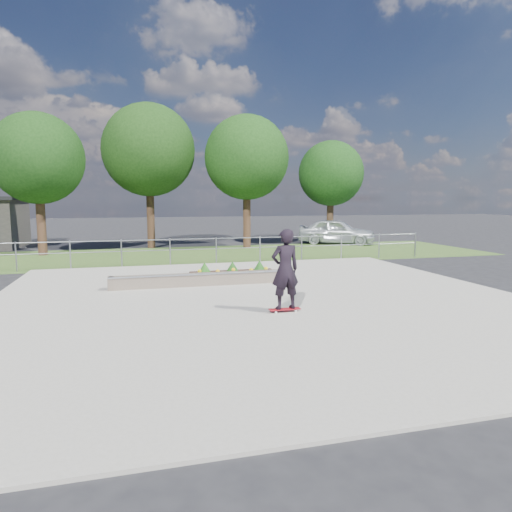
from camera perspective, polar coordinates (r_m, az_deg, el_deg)
The scene contains 12 objects.
ground at distance 12.99m, azimuth 0.87°, elevation -5.65°, with size 120.00×120.00×0.00m, color black.
grass_verge at distance 23.61m, azimuth -6.47°, elevation 0.16°, with size 30.00×8.00×0.02m, color #344F1F.
concrete_slab at distance 12.98m, azimuth 0.87°, elevation -5.53°, with size 15.00×15.00×0.06m, color gray.
fence at distance 20.09m, azimuth -5.00°, elevation 1.12°, with size 20.06×0.06×1.20m.
tree_far_left at distance 25.65m, azimuth -25.65°, elevation 10.90°, with size 4.55×4.55×7.15m.
tree_mid_left at distance 27.33m, azimuth -13.26°, elevation 12.73°, with size 5.25×5.25×8.25m.
tree_mid_right at distance 27.07m, azimuth -1.17°, elevation 12.17°, with size 4.90×4.90×7.70m.
tree_far_right at distance 30.40m, azimuth 9.35°, elevation 10.11°, with size 4.20×4.20×6.60m.
grind_ledge at distance 15.05m, azimuth -6.55°, elevation -2.89°, with size 6.00×0.44×0.43m.
planter_bed at distance 16.10m, azimuth -2.80°, elevation -2.26°, with size 3.00×1.20×0.61m.
skateboarder at distance 11.35m, azimuth 3.66°, elevation -1.68°, with size 0.80×0.55×2.09m.
parked_car at distance 29.38m, azimuth 10.02°, elevation 3.05°, with size 1.92×4.77×1.63m, color silver.
Camera 1 is at (-3.48, -12.18, 2.89)m, focal length 32.00 mm.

